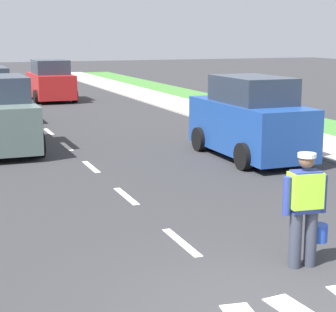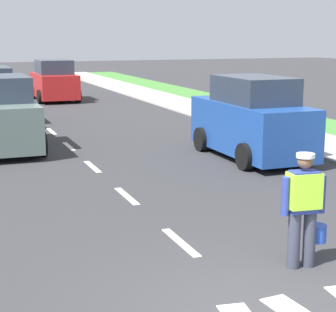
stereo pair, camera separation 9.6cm
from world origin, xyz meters
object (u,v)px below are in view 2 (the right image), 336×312
car_outgoing_far (54,82)px  car_oncoming_lead (3,116)px  road_worker (305,204)px  car_parked_curbside (252,120)px

car_outgoing_far → car_oncoming_lead: size_ratio=0.96×
road_worker → car_outgoing_far: (0.62, 23.41, 0.02)m
car_parked_curbside → car_outgoing_far: size_ratio=1.06×
car_oncoming_lead → car_parked_curbside: bearing=-29.6°
road_worker → car_parked_curbside: (3.04, 7.17, 0.09)m
car_parked_curbside → car_oncoming_lead: bearing=150.4°
car_parked_curbside → car_oncoming_lead: (-6.16, 3.50, -0.03)m
road_worker → car_oncoming_lead: 11.12m
road_worker → car_oncoming_lead: (-3.12, 10.67, 0.06)m
car_parked_curbside → car_outgoing_far: bearing=98.5°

